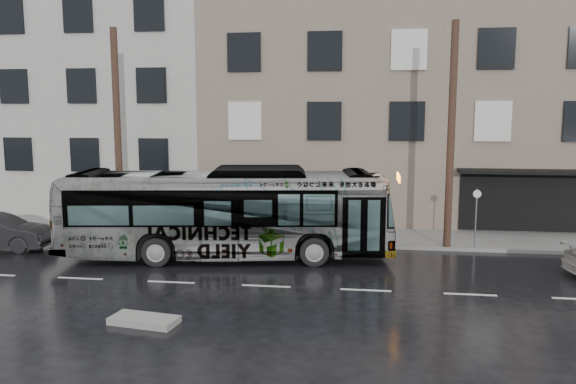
% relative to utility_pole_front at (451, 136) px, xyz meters
% --- Properties ---
extents(ground, '(120.00, 120.00, 0.00)m').
position_rel_utility_pole_front_xyz_m(ground, '(-6.50, -3.30, -4.65)').
color(ground, black).
rests_on(ground, ground).
extents(sidewalk, '(90.00, 3.60, 0.15)m').
position_rel_utility_pole_front_xyz_m(sidewalk, '(-6.50, 1.60, -4.58)').
color(sidewalk, gray).
rests_on(sidewalk, ground).
extents(building_taupe, '(20.00, 12.00, 11.00)m').
position_rel_utility_pole_front_xyz_m(building_taupe, '(-1.50, 9.40, 0.85)').
color(building_taupe, gray).
rests_on(building_taupe, ground).
extents(building_grey, '(26.00, 15.00, 16.00)m').
position_rel_utility_pole_front_xyz_m(building_grey, '(-24.50, 10.90, 3.35)').
color(building_grey, '#B7B6AD').
rests_on(building_grey, ground).
extents(utility_pole_front, '(0.30, 0.30, 9.00)m').
position_rel_utility_pole_front_xyz_m(utility_pole_front, '(0.00, 0.00, 0.00)').
color(utility_pole_front, '#472F23').
rests_on(utility_pole_front, sidewalk).
extents(utility_pole_rear, '(0.30, 0.30, 9.00)m').
position_rel_utility_pole_front_xyz_m(utility_pole_rear, '(-14.00, 0.00, 0.00)').
color(utility_pole_rear, '#472F23').
rests_on(utility_pole_rear, sidewalk).
extents(sign_post, '(0.06, 0.06, 2.40)m').
position_rel_utility_pole_front_xyz_m(sign_post, '(1.10, 0.00, -3.30)').
color(sign_post, slate).
rests_on(sign_post, sidewalk).
extents(bus, '(12.89, 4.66, 3.51)m').
position_rel_utility_pole_front_xyz_m(bus, '(-8.64, -2.39, -2.89)').
color(bus, '#B2B2B2').
rests_on(bus, ground).
extents(slush_pile, '(1.90, 1.07, 0.18)m').
position_rel_utility_pole_front_xyz_m(slush_pile, '(-9.16, -9.45, -4.56)').
color(slush_pile, gray).
rests_on(slush_pile, ground).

